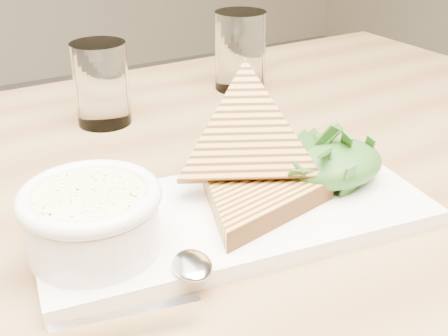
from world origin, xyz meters
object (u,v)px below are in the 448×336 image
table_top (201,201)px  glass_near (101,84)px  platter (234,214)px  soup_bowl (93,226)px  glass_far (240,51)px

table_top → glass_near: size_ratio=11.68×
platter → table_top: bearing=86.4°
platter → glass_near: size_ratio=3.39×
table_top → glass_near: 0.24m
soup_bowl → glass_far: size_ratio=0.93×
soup_bowl → glass_near: bearing=69.7°
soup_bowl → glass_near: (0.11, 0.30, 0.02)m
glass_near → platter: bearing=-85.2°
table_top → glass_near: (-0.03, 0.23, 0.08)m
platter → soup_bowl: bearing=179.5°
platter → glass_near: (-0.03, 0.31, 0.05)m
table_top → glass_near: bearing=97.8°
soup_bowl → glass_far: (0.35, 0.34, 0.02)m
platter → soup_bowl: size_ratio=3.37×
platter → glass_far: size_ratio=3.12×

